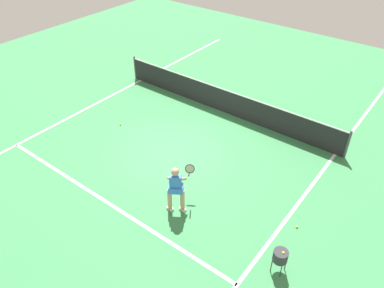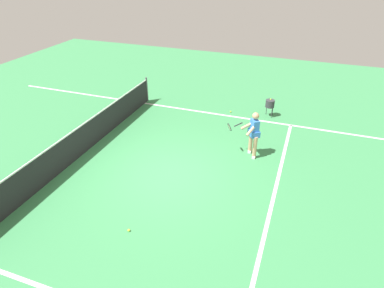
{
  "view_description": "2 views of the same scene",
  "coord_description": "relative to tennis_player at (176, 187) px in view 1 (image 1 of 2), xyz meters",
  "views": [
    {
      "loc": [
        6.95,
        -7.98,
        7.99
      ],
      "look_at": [
        1.1,
        -0.36,
        0.95
      ],
      "focal_mm": 35.48,
      "sensor_mm": 36.0,
      "label": 1
    },
    {
      "loc": [
        -7.77,
        -3.54,
        6.0
      ],
      "look_at": [
        0.67,
        -0.48,
        0.77
      ],
      "focal_mm": 31.58,
      "sensor_mm": 36.0,
      "label": 2
    }
  ],
  "objects": [
    {
      "name": "ball_hopper",
      "position": [
        3.26,
        -0.09,
        -0.3
      ],
      "size": [
        0.36,
        0.36,
        0.74
      ],
      "color": "#333338",
      "rests_on": "ground"
    },
    {
      "name": "tennis_ball_far",
      "position": [
        3.05,
        1.47,
        -0.81
      ],
      "size": [
        0.07,
        0.07,
        0.07
      ],
      "primitive_type": "sphere",
      "color": "#D1E533",
      "rests_on": "ground"
    },
    {
      "name": "sideline_left_marking",
      "position": [
        -6.5,
        2.13,
        -0.84
      ],
      "size": [
        0.1,
        19.39,
        0.01
      ],
      "primitive_type": "cube",
      "color": "white",
      "rests_on": "ground"
    },
    {
      "name": "service_line_marking",
      "position": [
        -1.91,
        -1.04,
        -0.84
      ],
      "size": [
        9.19,
        0.1,
        0.01
      ],
      "primitive_type": "cube",
      "color": "white",
      "rests_on": "ground"
    },
    {
      "name": "tennis_player",
      "position": [
        0.0,
        0.0,
        0.0
      ],
      "size": [
        0.69,
        1.14,
        1.55
      ],
      "color": "tan",
      "rests_on": "ground"
    },
    {
      "name": "ground_plane",
      "position": [
        -1.91,
        2.13,
        -0.85
      ],
      "size": [
        27.81,
        27.81,
        0.0
      ],
      "primitive_type": "plane",
      "color": "#38844C"
    },
    {
      "name": "tennis_ball_near",
      "position": [
        -4.51,
        2.1,
        -0.81
      ],
      "size": [
        0.07,
        0.07,
        0.07
      ],
      "primitive_type": "sphere",
      "color": "#D1E533",
      "rests_on": "ground"
    },
    {
      "name": "court_net",
      "position": [
        -1.91,
        5.31,
        -0.33
      ],
      "size": [
        9.87,
        0.08,
        1.1
      ],
      "color": "#4C4C51",
      "rests_on": "ground"
    },
    {
      "name": "sideline_right_marking",
      "position": [
        2.69,
        2.13,
        -0.84
      ],
      "size": [
        0.1,
        19.39,
        0.01
      ],
      "primitive_type": "cube",
      "color": "white",
      "rests_on": "ground"
    }
  ]
}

